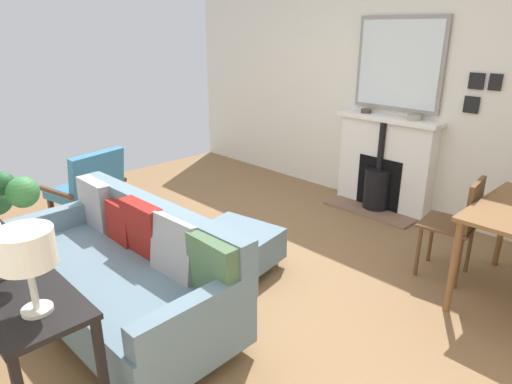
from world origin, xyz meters
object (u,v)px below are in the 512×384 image
Objects in this scene: mantel_bowl_near at (366,111)px; ottoman at (239,244)px; fireplace at (383,168)px; table_lamp_far_end at (26,251)px; armchair_accent at (90,185)px; mantel_bowl_far at (414,117)px; sofa at (125,272)px; dining_chair_near_fireplace at (459,220)px.

ottoman is at bearing 4.94° from mantel_bowl_near.
mantel_bowl_near is at bearing -92.25° from fireplace.
mantel_bowl_near is 0.29× the size of table_lamp_far_end.
armchair_accent is (0.52, -1.70, 0.24)m from ottoman.
table_lamp_far_end reaches higher than mantel_bowl_near.
fireplace is 1.61× the size of ottoman.
sofa is at bearing -7.96° from mantel_bowl_far.
mantel_bowl_far is 0.17× the size of dining_chair_near_fireplace.
table_lamp_far_end is at bearing 3.38° from mantel_bowl_far.
table_lamp_far_end reaches higher than sofa.
mantel_bowl_near is at bearing -121.63° from dining_chair_near_fireplace.
mantel_bowl_far is 0.18× the size of armchair_accent.
armchair_accent is 0.96× the size of dining_chair_near_fireplace.
fireplace is at bearing 87.75° from mantel_bowl_near.
mantel_bowl_near is 0.59m from mantel_bowl_far.
fireplace is at bearing -172.44° from table_lamp_far_end.
dining_chair_near_fireplace reaches higher than armchair_accent.
armchair_accent is (-0.52, -1.66, 0.11)m from sofa.
mantel_bowl_far is at bearing 90.00° from mantel_bowl_near.
table_lamp_far_end is 0.47× the size of dining_chair_near_fireplace.
dining_chair_near_fireplace reaches higher than sofa.
armchair_accent is 2.03× the size of table_lamp_far_end.
fireplace is at bearing 176.91° from ottoman.
mantel_bowl_far is 3.29m from sofa.
fireplace is 4.01m from table_lamp_far_end.
fireplace reaches higher than ottoman.
table_lamp_far_end is at bearing 11.74° from mantel_bowl_near.
mantel_bowl_near is 1.91m from dining_chair_near_fireplace.
ottoman is at bearing -10.74° from mantel_bowl_far.
sofa is at bearing -138.89° from table_lamp_far_end.
fireplace is 1.41× the size of armchair_accent.
table_lamp_far_end is at bearing 60.87° from armchair_accent.
mantel_bowl_far reaches higher than mantel_bowl_near.
mantel_bowl_near is 3.11m from armchair_accent.
mantel_bowl_near is 0.16× the size of ottoman.
ottoman is (2.13, 0.18, -0.87)m from mantel_bowl_near.
table_lamp_far_end reaches higher than armchair_accent.
mantel_bowl_far is 2.33m from ottoman.
mantel_bowl_far is 0.08× the size of sofa.
mantel_bowl_near reaches higher than fireplace.
ottoman is at bearing 177.80° from sofa.
mantel_bowl_near is at bearing -168.26° from table_lamp_far_end.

